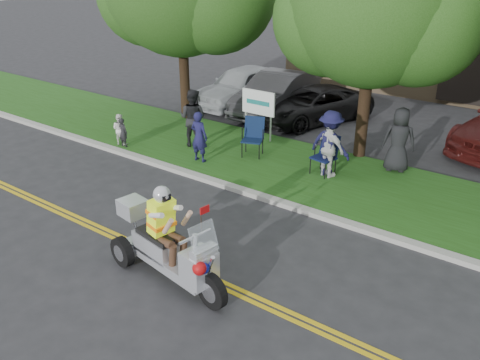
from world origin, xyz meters
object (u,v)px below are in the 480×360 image
Objects in this scene: spectator_adult_mid at (193,118)px; parked_car_far_left at (242,86)px; lawn_chair_b at (254,134)px; lawn_chair_a at (327,152)px; parked_car_left at (276,93)px; parked_car_mid at (313,105)px; spectator_adult_right at (329,149)px; trike_scooter at (167,247)px; spectator_adult_left at (199,137)px.

parked_car_far_left is (-1.77, 5.07, -0.23)m from spectator_adult_mid.
lawn_chair_b is at bearing 179.59° from spectator_adult_mid.
lawn_chair_a is at bearing -21.22° from lawn_chair_b.
parked_car_left is (0.03, 4.92, -0.24)m from spectator_adult_mid.
spectator_adult_right is at bearing -33.61° from parked_car_mid.
trike_scooter is 6.65m from lawn_chair_b.
parked_car_far_left is at bearing -85.08° from spectator_adult_mid.
lawn_chair_a is at bearing 172.32° from spectator_adult_mid.
spectator_adult_left is 0.33× the size of parked_car_far_left.
parked_car_far_left reaches higher than lawn_chair_a.
spectator_adult_mid reaches higher than parked_car_left.
parked_car_left is (-1.99, 4.42, 0.03)m from lawn_chair_b.
parked_car_mid reaches higher than lawn_chair_a.
lawn_chair_b is 0.24× the size of parked_car_left.
lawn_chair_a is at bearing -48.29° from parked_car_left.
lawn_chair_a is 0.61× the size of spectator_adult_mid.
spectator_adult_right is (0.33, 6.07, 0.24)m from trike_scooter.
spectator_adult_left is (-3.48, -1.43, 0.13)m from lawn_chair_a.
spectator_adult_left is 6.60m from parked_car_far_left.
spectator_adult_right is (4.67, 0.34, -0.11)m from spectator_adult_mid.
parked_car_left reaches higher than parked_car_mid.
trike_scooter is at bearing -53.20° from parked_car_mid.
spectator_adult_right is 0.35× the size of parked_car_far_left.
parked_car_far_left is 3.50m from parked_car_mid.
lawn_chair_b is 0.25× the size of parked_car_mid.
spectator_adult_right is at bearing 96.06° from trike_scooter.
parked_car_mid is at bearing 0.71° from parked_car_far_left.
spectator_adult_left is at bearing -73.98° from parked_car_mid.
parked_car_far_left is at bearing -21.88° from spectator_adult_right.
spectator_adult_right reaches higher than spectator_adult_left.
spectator_adult_left is at bearing -59.71° from parked_car_far_left.
spectator_adult_left reaches higher than parked_car_far_left.
parked_car_mid is at bearing -123.94° from spectator_adult_mid.
lawn_chair_b is at bearing -45.18° from parked_car_far_left.
spectator_adult_mid is (-4.51, -0.53, 0.29)m from lawn_chair_a.
trike_scooter is at bearing 120.38° from spectator_adult_left.
spectator_adult_left reaches higher than parked_car_mid.
lawn_chair_a is 0.24× the size of parked_car_far_left.
lawn_chair_a is 0.96× the size of lawn_chair_b.
spectator_adult_left reaches higher than parked_car_left.
lawn_chair_a is at bearing -33.97° from parked_car_mid.
lawn_chair_b is at bearing -63.08° from parked_car_mid.
trike_scooter is 5.85m from spectator_adult_left.
spectator_adult_mid is 4.92m from parked_car_left.
spectator_adult_left is 1.38m from spectator_adult_mid.
spectator_adult_right is (0.16, -0.18, 0.19)m from lawn_chair_a.
lawn_chair_b is 0.25× the size of parked_car_far_left.
trike_scooter is 6.09m from spectator_adult_right.
spectator_adult_left is at bearing -84.09° from parked_car_left.
parked_car_left is (1.80, -0.15, -0.01)m from parked_car_far_left.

